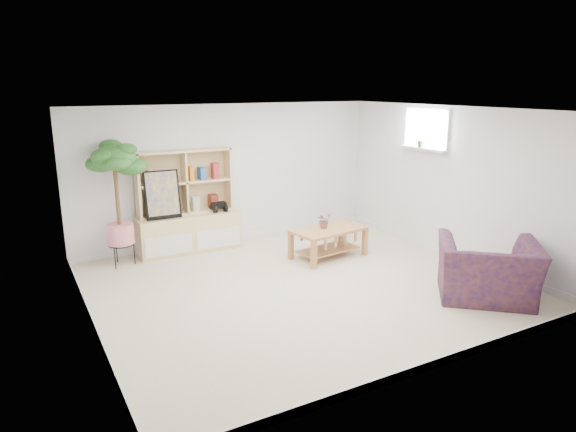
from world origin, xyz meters
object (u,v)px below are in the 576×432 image
coffee_table (328,243)px  floor_tree (118,205)px  storage_unit (187,202)px  armchair (488,266)px

coffee_table → floor_tree: bearing=149.5°
storage_unit → floor_tree: size_ratio=0.88×
storage_unit → floor_tree: bearing=-170.5°
storage_unit → armchair: storage_unit is taller
coffee_table → armchair: size_ratio=0.97×
floor_tree → armchair: 5.31m
coffee_table → floor_tree: 3.31m
storage_unit → floor_tree: (-1.14, -0.19, 0.12)m
storage_unit → floor_tree: 1.16m
storage_unit → coffee_table: 2.41m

